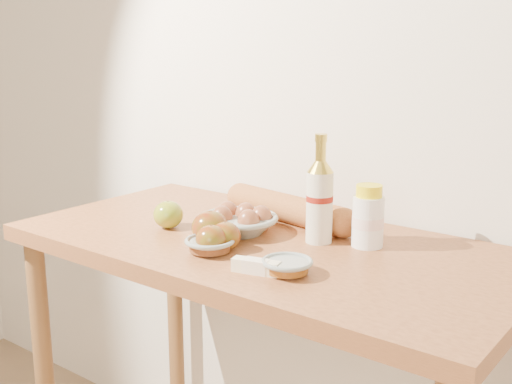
# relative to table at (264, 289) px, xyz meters

# --- Properties ---
(back_wall) EXTENTS (3.50, 0.02, 2.60)m
(back_wall) POSITION_rel_table_xyz_m (0.00, 0.33, 0.52)
(back_wall) COLOR white
(back_wall) RESTS_ON ground
(table) EXTENTS (1.20, 0.60, 0.90)m
(table) POSITION_rel_table_xyz_m (0.00, 0.00, 0.00)
(table) COLOR #AB6637
(table) RESTS_ON ground
(bourbon_bottle) EXTENTS (0.08, 0.08, 0.25)m
(bourbon_bottle) POSITION_rel_table_xyz_m (0.11, 0.06, 0.23)
(bourbon_bottle) COLOR beige
(bourbon_bottle) RESTS_ON table
(cream_bottle) EXTENTS (0.08, 0.08, 0.14)m
(cream_bottle) POSITION_rel_table_xyz_m (0.21, 0.10, 0.19)
(cream_bottle) COLOR white
(cream_bottle) RESTS_ON table
(egg_bowl) EXTENTS (0.22, 0.22, 0.07)m
(egg_bowl) POSITION_rel_table_xyz_m (-0.08, 0.01, 0.15)
(egg_bowl) COLOR gray
(egg_bowl) RESTS_ON table
(baguette) EXTENTS (0.44, 0.14, 0.07)m
(baguette) POSITION_rel_table_xyz_m (-0.04, 0.16, 0.16)
(baguette) COLOR #C5783C
(baguette) RESTS_ON table
(apple_yellowgreen) EXTENTS (0.09, 0.09, 0.07)m
(apple_yellowgreen) POSITION_rel_table_xyz_m (-0.25, -0.07, 0.16)
(apple_yellowgreen) COLOR #A68E21
(apple_yellowgreen) RESTS_ON table
(apple_redgreen_front) EXTENTS (0.07, 0.07, 0.06)m
(apple_redgreen_front) POSITION_rel_table_xyz_m (-0.02, -0.11, 0.16)
(apple_redgreen_front) COLOR #970810
(apple_redgreen_front) RESTS_ON table
(apple_redgreen_right) EXTENTS (0.09, 0.09, 0.08)m
(apple_redgreen_right) POSITION_rel_table_xyz_m (-0.08, -0.10, 0.16)
(apple_redgreen_right) COLOR maroon
(apple_redgreen_right) RESTS_ON table
(sugar_bowl) EXTENTS (0.14, 0.14, 0.03)m
(sugar_bowl) POSITION_rel_table_xyz_m (-0.04, -0.15, 0.14)
(sugar_bowl) COLOR gray
(sugar_bowl) RESTS_ON table
(syrup_bowl) EXTENTS (0.14, 0.14, 0.03)m
(syrup_bowl) POSITION_rel_table_xyz_m (0.17, -0.15, 0.14)
(syrup_bowl) COLOR gray
(syrup_bowl) RESTS_ON table
(butter_stick) EXTENTS (0.10, 0.05, 0.03)m
(butter_stick) POSITION_rel_table_xyz_m (0.12, -0.19, 0.14)
(butter_stick) COLOR #FBF1C3
(butter_stick) RESTS_ON table
(apple_extra) EXTENTS (0.07, 0.07, 0.06)m
(apple_extra) POSITION_rel_table_xyz_m (-0.03, -0.15, 0.16)
(apple_extra) COLOR #970810
(apple_extra) RESTS_ON table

